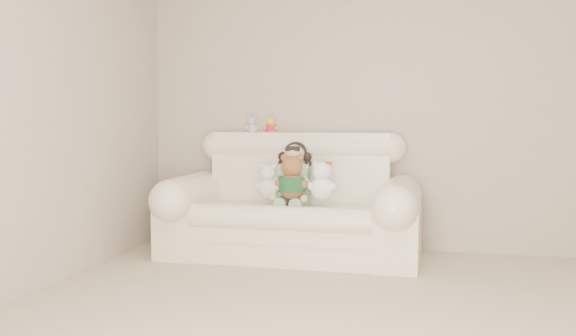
{
  "coord_description": "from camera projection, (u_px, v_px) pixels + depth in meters",
  "views": [
    {
      "loc": [
        0.35,
        -2.95,
        1.16
      ],
      "look_at": [
        -0.83,
        1.9,
        0.75
      ],
      "focal_mm": 38.68,
      "sensor_mm": 36.0,
      "label": 1
    }
  ],
  "objects": [
    {
      "name": "seated_child",
      "position": [
        295.0,
        173.0,
        5.18
      ],
      "size": [
        0.34,
        0.41,
        0.55
      ],
      "primitive_type": null,
      "rotation": [
        0.0,
        0.0,
        -0.03
      ],
      "color": "#35753F",
      "rests_on": "sofa"
    },
    {
      "name": "cream_teddy",
      "position": [
        268.0,
        178.0,
        5.02
      ],
      "size": [
        0.25,
        0.22,
        0.34
      ],
      "primitive_type": null,
      "rotation": [
        0.0,
        0.0,
        0.27
      ],
      "color": "beige",
      "rests_on": "sofa"
    },
    {
      "name": "wall_back",
      "position": [
        398.0,
        101.0,
        5.35
      ],
      "size": [
        4.5,
        0.0,
        4.5
      ],
      "primitive_type": "plane",
      "rotation": [
        1.57,
        0.0,
        0.0
      ],
      "color": "#B09C8C",
      "rests_on": "ground"
    },
    {
      "name": "grey_mini_plush",
      "position": [
        252.0,
        123.0,
        5.5
      ],
      "size": [
        0.14,
        0.13,
        0.19
      ],
      "primitive_type": null,
      "rotation": [
        0.0,
        0.0,
        -0.33
      ],
      "color": "#ADAEB4",
      "rests_on": "sofa"
    },
    {
      "name": "sofa",
      "position": [
        291.0,
        195.0,
        5.12
      ],
      "size": [
        2.1,
        0.95,
        1.03
      ],
      "primitive_type": null,
      "color": "#FFF5CD",
      "rests_on": "floor"
    },
    {
      "name": "brown_teddy",
      "position": [
        292.0,
        173.0,
        4.97
      ],
      "size": [
        0.33,
        0.3,
        0.43
      ],
      "primitive_type": null,
      "rotation": [
        0.0,
        0.0,
        0.38
      ],
      "color": "brown",
      "rests_on": "sofa"
    },
    {
      "name": "white_cat",
      "position": [
        322.0,
        177.0,
        4.94
      ],
      "size": [
        0.26,
        0.22,
        0.37
      ],
      "primitive_type": null,
      "rotation": [
        0.0,
        0.0,
        0.16
      ],
      "color": "white",
      "rests_on": "sofa"
    },
    {
      "name": "yellow_mini_bear",
      "position": [
        271.0,
        124.0,
        5.5
      ],
      "size": [
        0.12,
        0.1,
        0.18
      ],
      "primitive_type": null,
      "rotation": [
        0.0,
        0.0,
        -0.07
      ],
      "color": "yellow",
      "rests_on": "sofa"
    }
  ]
}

